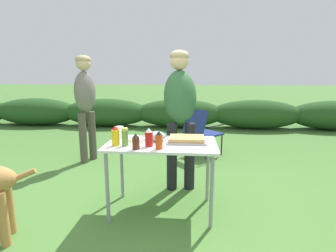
% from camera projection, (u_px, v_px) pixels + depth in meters
% --- Properties ---
extents(ground_plane, '(60.00, 60.00, 0.00)m').
position_uv_depth(ground_plane, '(162.00, 210.00, 2.78)').
color(ground_plane, '#477533').
extents(shrub_hedge, '(14.40, 0.90, 0.75)m').
position_uv_depth(shrub_hedge, '(179.00, 113.00, 6.98)').
color(shrub_hedge, '#234C1E').
rests_on(shrub_hedge, ground).
extents(folding_table, '(1.10, 0.64, 0.74)m').
position_uv_depth(folding_table, '(162.00, 150.00, 2.64)').
color(folding_table, white).
rests_on(folding_table, ground).
extents(food_tray, '(0.39, 0.29, 0.06)m').
position_uv_depth(food_tray, '(187.00, 140.00, 2.66)').
color(food_tray, '#9E9EA3').
rests_on(food_tray, folding_table).
extents(plate_stack, '(0.22, 0.22, 0.03)m').
position_uv_depth(plate_stack, '(137.00, 139.00, 2.75)').
color(plate_stack, white).
rests_on(plate_stack, folding_table).
extents(mixing_bowl, '(0.18, 0.18, 0.10)m').
position_uv_depth(mixing_bowl, '(157.00, 136.00, 2.70)').
color(mixing_bowl, '#99B2CC').
rests_on(mixing_bowl, folding_table).
extents(paper_cup_stack, '(0.08, 0.08, 0.13)m').
position_uv_depth(paper_cup_stack, '(120.00, 132.00, 2.82)').
color(paper_cup_stack, white).
rests_on(paper_cup_stack, folding_table).
extents(ketchup_bottle, '(0.07, 0.07, 0.18)m').
position_uv_depth(ketchup_bottle, '(149.00, 138.00, 2.49)').
color(ketchup_bottle, red).
rests_on(ketchup_bottle, folding_table).
extents(bbq_sauce_bottle, '(0.07, 0.07, 0.15)m').
position_uv_depth(bbq_sauce_bottle, '(136.00, 142.00, 2.40)').
color(bbq_sauce_bottle, '#562314').
rests_on(bbq_sauce_bottle, folding_table).
extents(hot_sauce_bottle, '(0.07, 0.07, 0.17)m').
position_uv_depth(hot_sauce_bottle, '(159.00, 140.00, 2.40)').
color(hot_sauce_bottle, '#CC4214').
rests_on(hot_sauce_bottle, folding_table).
extents(mustard_bottle, '(0.08, 0.08, 0.20)m').
position_uv_depth(mustard_bottle, '(116.00, 136.00, 2.52)').
color(mustard_bottle, yellow).
rests_on(mustard_bottle, folding_table).
extents(relish_jar, '(0.06, 0.06, 0.18)m').
position_uv_depth(relish_jar, '(125.00, 137.00, 2.51)').
color(relish_jar, olive).
rests_on(relish_jar, folding_table).
extents(standing_person_in_navy_coat, '(0.47, 0.57, 1.71)m').
position_uv_depth(standing_person_in_navy_coat, '(180.00, 103.00, 3.21)').
color(standing_person_in_navy_coat, black).
rests_on(standing_person_in_navy_coat, ground).
extents(standing_person_in_dark_puffer, '(0.40, 0.45, 1.70)m').
position_uv_depth(standing_person_in_dark_puffer, '(85.00, 97.00, 4.15)').
color(standing_person_in_dark_puffer, '#4C473D').
rests_on(standing_person_in_dark_puffer, ground).
extents(camp_chair_green_behind_table, '(0.74, 0.74, 0.83)m').
position_uv_depth(camp_chair_green_behind_table, '(202.00, 130.00, 4.51)').
color(camp_chair_green_behind_table, navy).
rests_on(camp_chair_green_behind_table, ground).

